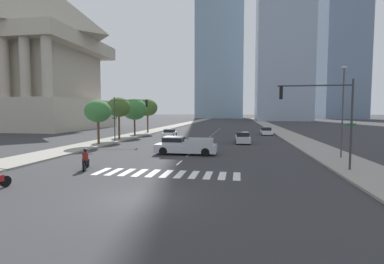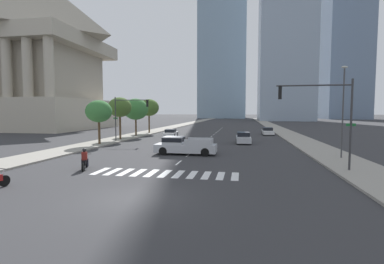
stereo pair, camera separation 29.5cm
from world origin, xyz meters
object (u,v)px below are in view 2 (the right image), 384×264
(sedan_white_1, at_px, (171,133))
(street_tree_nearest, at_px, (99,111))
(pickup_truck, at_px, (183,146))
(traffic_signal_near, at_px, (323,107))
(sedan_silver_2, at_px, (243,138))
(motorcycle_lead, at_px, (85,161))
(street_tree_third, at_px, (136,109))
(street_tree_fourth, at_px, (149,108))
(street_tree_second, at_px, (120,107))
(street_lamp_east, at_px, (343,105))
(sedan_white_0, at_px, (268,131))
(traffic_signal_far, at_px, (128,111))

(sedan_white_1, relative_size, street_tree_nearest, 0.88)
(pickup_truck, relative_size, traffic_signal_near, 0.96)
(sedan_white_1, bearing_deg, sedan_silver_2, -125.34)
(motorcycle_lead, bearing_deg, sedan_white_1, -20.83)
(motorcycle_lead, bearing_deg, street_tree_third, -8.18)
(motorcycle_lead, height_order, pickup_truck, pickup_truck)
(street_tree_third, height_order, street_tree_fourth, street_tree_fourth)
(pickup_truck, distance_m, traffic_signal_near, 12.70)
(street_tree_second, height_order, street_tree_third, street_tree_third)
(motorcycle_lead, relative_size, street_lamp_east, 0.26)
(street_lamp_east, bearing_deg, traffic_signal_near, -119.20)
(motorcycle_lead, xyz_separation_m, sedan_white_0, (15.11, 32.83, -0.00))
(street_tree_fourth, bearing_deg, street_tree_nearest, -90.00)
(street_tree_second, xyz_separation_m, street_tree_third, (0.00, 5.98, -0.21))
(sedan_silver_2, xyz_separation_m, traffic_signal_far, (-14.90, -1.54, 3.50))
(sedan_white_0, xyz_separation_m, sedan_white_1, (-15.54, -7.16, -0.00))
(traffic_signal_far, relative_size, street_tree_second, 0.98)
(sedan_white_0, distance_m, sedan_silver_2, 14.70)
(sedan_white_0, height_order, sedan_white_1, sedan_white_0)
(traffic_signal_near, distance_m, street_tree_fourth, 37.17)
(street_tree_third, bearing_deg, street_tree_second, -90.00)
(sedan_silver_2, height_order, street_tree_third, street_tree_third)
(sedan_white_0, bearing_deg, sedan_white_1, -65.81)
(motorcycle_lead, relative_size, sedan_white_1, 0.44)
(sedan_white_0, bearing_deg, motorcycle_lead, -25.25)
(sedan_silver_2, relative_size, street_tree_second, 0.80)
(traffic_signal_far, bearing_deg, street_tree_nearest, -120.65)
(motorcycle_lead, distance_m, pickup_truck, 9.59)
(street_lamp_east, bearing_deg, pickup_truck, 178.04)
(pickup_truck, relative_size, street_tree_nearest, 1.10)
(street_tree_third, bearing_deg, traffic_signal_far, -75.30)
(street_tree_second, relative_size, street_tree_third, 0.98)
(sedan_white_0, distance_m, street_tree_second, 25.44)
(pickup_truck, xyz_separation_m, street_tree_second, (-11.42, 11.45, 3.80))
(motorcycle_lead, xyz_separation_m, sedan_silver_2, (10.90, 18.74, 0.05))
(pickup_truck, distance_m, street_tree_third, 21.15)
(street_tree_nearest, bearing_deg, street_tree_third, 90.00)
(sedan_silver_2, relative_size, street_tree_third, 0.79)
(pickup_truck, relative_size, street_lamp_east, 0.75)
(pickup_truck, bearing_deg, traffic_signal_far, -44.70)
(street_tree_nearest, relative_size, street_tree_second, 0.89)
(street_tree_nearest, height_order, street_tree_third, street_tree_third)
(traffic_signal_near, distance_m, street_tree_third, 32.11)
(sedan_white_1, xyz_separation_m, street_tree_second, (-5.73, -6.20, 4.04))
(traffic_signal_near, relative_size, street_tree_fourth, 0.97)
(pickup_truck, bearing_deg, traffic_signal_near, 151.76)
(traffic_signal_near, bearing_deg, sedan_white_0, -88.32)
(pickup_truck, height_order, sedan_silver_2, pickup_truck)
(street_lamp_east, distance_m, street_tree_third, 30.87)
(pickup_truck, height_order, sedan_white_1, pickup_truck)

